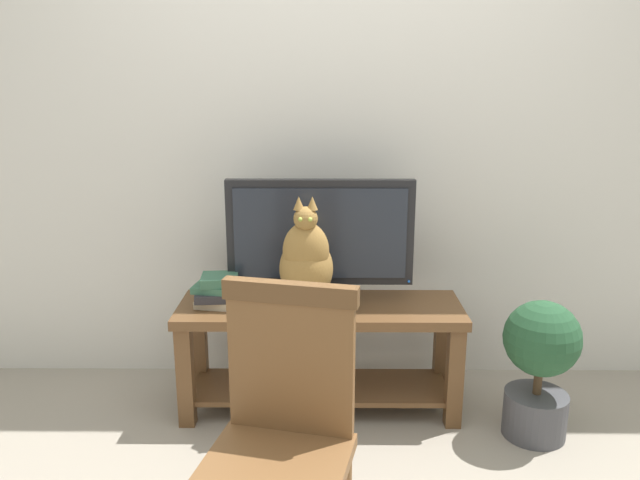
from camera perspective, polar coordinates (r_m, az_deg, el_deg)
ground_plane at (r=2.59m, az=1.75°, el=-21.05°), size 12.00×12.00×0.00m
back_wall at (r=3.09m, az=1.54°, el=12.62°), size 7.00×0.12×2.80m
tv_stand at (r=2.89m, az=0.01°, el=-9.07°), size 1.29×0.41×0.51m
tv at (r=2.81m, az=0.02°, el=0.21°), size 0.85×0.20×0.56m
media_box at (r=2.74m, az=-1.26°, el=-6.02°), size 0.38×0.30×0.06m
cat at (r=2.66m, az=-1.26°, el=-1.93°), size 0.23×0.29×0.46m
wooden_chair at (r=1.87m, az=-3.52°, el=-16.69°), size 0.48×0.48×0.95m
book_stack at (r=2.84m, az=-9.33°, el=-4.61°), size 0.23×0.21×0.14m
potted_plant at (r=2.84m, az=19.55°, el=-10.58°), size 0.32×0.32×0.61m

